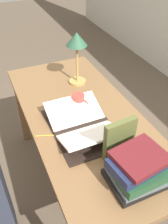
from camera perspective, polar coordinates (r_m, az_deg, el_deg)
ground_plane at (r=2.18m, az=-0.17°, el=-16.06°), size 12.00×12.00×0.00m
reading_desk at (r=1.70m, az=-0.21°, el=-3.10°), size 1.58×0.71×0.75m
open_book at (r=1.52m, az=-0.53°, el=-2.89°), size 0.52×0.37×0.09m
book_stack_tall at (r=1.23m, az=12.20°, el=-12.59°), size 0.23×0.30×0.18m
book_standing_upright at (r=1.31m, az=8.13°, el=-6.16°), size 0.05×0.18×0.24m
reading_lamp at (r=1.83m, az=-1.68°, el=15.04°), size 0.15×0.15×0.40m
coffee_mug at (r=1.67m, az=-1.15°, el=2.43°), size 0.11×0.09×0.10m
pencil at (r=1.50m, az=-7.95°, el=-5.32°), size 0.06×0.16×0.01m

